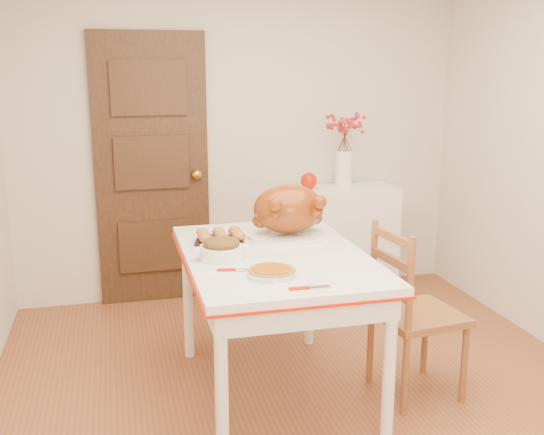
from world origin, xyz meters
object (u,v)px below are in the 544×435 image
object	(u,v)px
sideboard	(340,240)
chair_oak	(418,311)
kitchen_table	(274,326)
turkey_platter	(289,212)
pumpkin_pie	(272,271)

from	to	relation	value
sideboard	chair_oak	bearing A→B (deg)	-95.52
kitchen_table	chair_oak	distance (m)	0.80
chair_oak	turkey_platter	size ratio (longest dim) A/B	2.04
turkey_platter	sideboard	bearing A→B (deg)	64.27
kitchen_table	pumpkin_pie	bearing A→B (deg)	-106.41
turkey_platter	chair_oak	bearing A→B (deg)	-27.95
kitchen_table	chair_oak	xyz separation A→B (m)	(0.78, -0.15, 0.07)
sideboard	chair_oak	world-z (taller)	chair_oak
sideboard	chair_oak	distance (m)	1.68
pumpkin_pie	turkey_platter	bearing A→B (deg)	67.69
chair_oak	pumpkin_pie	distance (m)	0.99
turkey_platter	pumpkin_pie	bearing A→B (deg)	-105.54
turkey_platter	kitchen_table	bearing A→B (deg)	-112.63
sideboard	kitchen_table	distance (m)	1.78
chair_oak	turkey_platter	distance (m)	0.91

